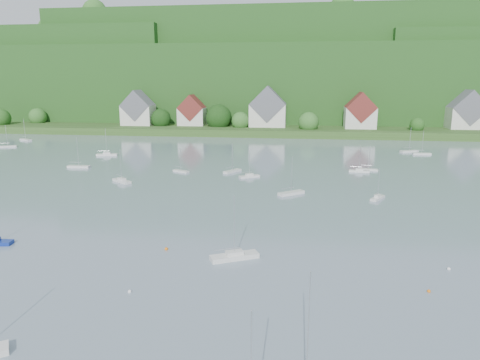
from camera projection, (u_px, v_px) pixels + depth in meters
The scene contains 13 objects.
far_shore_strip at pixel (259, 127), 208.69m from camera, with size 600.00×60.00×3.00m, color #2E4D1D.
forested_ridge at pixel (270, 81), 270.11m from camera, with size 620.00×181.22×69.89m.
village_building_0 at pixel (138, 111), 201.33m from camera, with size 14.00×10.40×16.00m.
village_building_1 at pixel (192, 113), 200.25m from camera, with size 12.00×9.36×14.00m.
village_building_2 at pixel (268, 110), 194.49m from camera, with size 16.00×11.44×18.00m.
village_building_3 at pixel (360, 113), 187.65m from camera, with size 13.00×10.40×15.50m.
village_building_4 at pixel (467, 113), 185.75m from camera, with size 15.00×10.40×16.50m.
near_sailboat_3 at pixel (234, 256), 58.14m from camera, with size 6.65×4.55×8.80m.
mooring_buoy_1 at pixel (130, 293), 49.02m from camera, with size 0.43×0.43×0.43m, color white.
mooring_buoy_2 at pixel (429, 292), 49.14m from camera, with size 0.39×0.39×0.39m, color orange.
mooring_buoy_3 at pixel (166, 250), 61.36m from camera, with size 0.50×0.50×0.50m, color orange.
mooring_buoy_4 at pixel (449, 270), 54.89m from camera, with size 0.44×0.44×0.44m, color white.
far_sailboat_cluster at pixel (257, 161), 126.59m from camera, with size 188.61×76.29×8.71m.
Camera 1 is at (18.34, -8.49, 23.34)m, focal length 32.61 mm.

